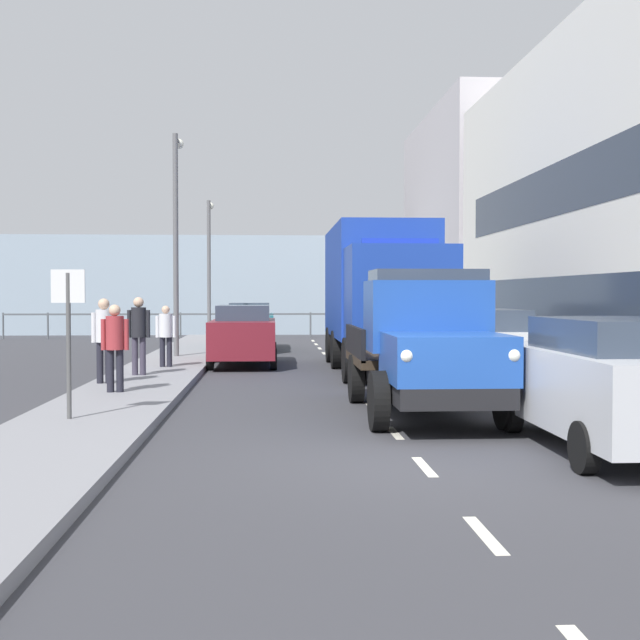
{
  "coord_description": "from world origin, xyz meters",
  "views": [
    {
      "loc": [
        1.78,
        9.76,
        2.02
      ],
      "look_at": [
        0.74,
        -7.91,
        1.47
      ],
      "focal_mm": 45.75,
      "sensor_mm": 36.0,
      "label": 1
    }
  ],
  "objects_px": {
    "truck_vintage_blue": "(427,346)",
    "pedestrian_couple_b": "(166,331)",
    "car_silver_kerbside_near": "(610,381)",
    "lamp_post_far": "(209,255)",
    "lamp_post_promenade": "(176,225)",
    "car_black_kerbside_2": "(432,336)",
    "lorry_cargo_blue": "(383,293)",
    "car_white_kerbside_1": "(483,349)",
    "pedestrian_near_railing": "(115,341)",
    "car_teal_oppositeside_1": "(250,326)",
    "car_maroon_oppositeside_0": "(244,334)",
    "pedestrian_in_dark_coat": "(104,333)",
    "pedestrian_strolling": "(139,329)",
    "car_grey_kerbside_3": "(404,328)",
    "street_sign": "(68,317)"
  },
  "relations": [
    {
      "from": "car_silver_kerbside_near",
      "to": "lamp_post_far",
      "type": "xyz_separation_m",
      "value": [
        7.11,
        -25.42,
        2.84
      ]
    },
    {
      "from": "car_maroon_oppositeside_0",
      "to": "car_teal_oppositeside_1",
      "type": "height_order",
      "value": "same"
    },
    {
      "from": "car_black_kerbside_2",
      "to": "lamp_post_far",
      "type": "distance_m",
      "value": 15.6
    },
    {
      "from": "lorry_cargo_blue",
      "to": "car_teal_oppositeside_1",
      "type": "height_order",
      "value": "lorry_cargo_blue"
    },
    {
      "from": "pedestrian_in_dark_coat",
      "to": "lamp_post_promenade",
      "type": "distance_m",
      "value": 8.34
    },
    {
      "from": "car_white_kerbside_1",
      "to": "pedestrian_near_railing",
      "type": "bearing_deg",
      "value": 6.67
    },
    {
      "from": "lamp_post_promenade",
      "to": "lorry_cargo_blue",
      "type": "bearing_deg",
      "value": 146.58
    },
    {
      "from": "pedestrian_near_railing",
      "to": "pedestrian_couple_b",
      "type": "bearing_deg",
      "value": -92.7
    },
    {
      "from": "car_teal_oppositeside_1",
      "to": "pedestrian_strolling",
      "type": "height_order",
      "value": "pedestrian_strolling"
    },
    {
      "from": "car_maroon_oppositeside_0",
      "to": "pedestrian_couple_b",
      "type": "distance_m",
      "value": 2.73
    },
    {
      "from": "car_teal_oppositeside_1",
      "to": "pedestrian_couple_b",
      "type": "relative_size",
      "value": 2.86
    },
    {
      "from": "pedestrian_strolling",
      "to": "car_maroon_oppositeside_0",
      "type": "bearing_deg",
      "value": -119.4
    },
    {
      "from": "car_white_kerbside_1",
      "to": "street_sign",
      "type": "height_order",
      "value": "street_sign"
    },
    {
      "from": "pedestrian_couple_b",
      "to": "lamp_post_promenade",
      "type": "relative_size",
      "value": 0.23
    },
    {
      "from": "car_maroon_oppositeside_0",
      "to": "lamp_post_promenade",
      "type": "relative_size",
      "value": 0.63
    },
    {
      "from": "car_black_kerbside_2",
      "to": "pedestrian_couple_b",
      "type": "distance_m",
      "value": 7.18
    },
    {
      "from": "lorry_cargo_blue",
      "to": "pedestrian_in_dark_coat",
      "type": "relative_size",
      "value": 4.58
    },
    {
      "from": "truck_vintage_blue",
      "to": "pedestrian_couple_b",
      "type": "relative_size",
      "value": 3.56
    },
    {
      "from": "car_grey_kerbside_3",
      "to": "pedestrian_in_dark_coat",
      "type": "xyz_separation_m",
      "value": [
        7.92,
        9.52,
        0.31
      ]
    },
    {
      "from": "pedestrian_strolling",
      "to": "car_silver_kerbside_near",
      "type": "bearing_deg",
      "value": 130.25
    },
    {
      "from": "car_silver_kerbside_near",
      "to": "car_teal_oppositeside_1",
      "type": "relative_size",
      "value": 0.99
    },
    {
      "from": "car_white_kerbside_1",
      "to": "pedestrian_strolling",
      "type": "xyz_separation_m",
      "value": [
        7.48,
        -2.47,
        0.33
      ]
    },
    {
      "from": "pedestrian_near_railing",
      "to": "lamp_post_promenade",
      "type": "height_order",
      "value": "lamp_post_promenade"
    },
    {
      "from": "truck_vintage_blue",
      "to": "car_maroon_oppositeside_0",
      "type": "distance_m",
      "value": 10.51
    },
    {
      "from": "car_white_kerbside_1",
      "to": "lamp_post_promenade",
      "type": "relative_size",
      "value": 0.58
    },
    {
      "from": "lorry_cargo_blue",
      "to": "lamp_post_promenade",
      "type": "height_order",
      "value": "lamp_post_promenade"
    },
    {
      "from": "car_teal_oppositeside_1",
      "to": "car_silver_kerbside_near",
      "type": "bearing_deg",
      "value": 104.97
    },
    {
      "from": "car_black_kerbside_2",
      "to": "pedestrian_strolling",
      "type": "height_order",
      "value": "pedestrian_strolling"
    },
    {
      "from": "pedestrian_strolling",
      "to": "lamp_post_far",
      "type": "xyz_separation_m",
      "value": [
        -0.37,
        -16.59,
        2.51
      ]
    },
    {
      "from": "lorry_cargo_blue",
      "to": "car_silver_kerbside_near",
      "type": "bearing_deg",
      "value": 97.6
    },
    {
      "from": "lorry_cargo_blue",
      "to": "pedestrian_in_dark_coat",
      "type": "distance_m",
      "value": 7.6
    },
    {
      "from": "pedestrian_in_dark_coat",
      "to": "car_silver_kerbside_near",
      "type": "bearing_deg",
      "value": 138.17
    },
    {
      "from": "lamp_post_promenade",
      "to": "truck_vintage_blue",
      "type": "bearing_deg",
      "value": 114.58
    },
    {
      "from": "car_black_kerbside_2",
      "to": "lorry_cargo_blue",
      "type": "bearing_deg",
      "value": 28.61
    },
    {
      "from": "car_silver_kerbside_near",
      "to": "lamp_post_promenade",
      "type": "height_order",
      "value": "lamp_post_promenade"
    },
    {
      "from": "truck_vintage_blue",
      "to": "pedestrian_near_railing",
      "type": "bearing_deg",
      "value": -24.8
    },
    {
      "from": "car_maroon_oppositeside_0",
      "to": "pedestrian_in_dark_coat",
      "type": "xyz_separation_m",
      "value": [
        2.73,
        5.81,
        0.31
      ]
    },
    {
      "from": "pedestrian_couple_b",
      "to": "car_black_kerbside_2",
      "type": "bearing_deg",
      "value": -173.27
    },
    {
      "from": "car_maroon_oppositeside_0",
      "to": "pedestrian_near_railing",
      "type": "height_order",
      "value": "pedestrian_near_railing"
    },
    {
      "from": "car_black_kerbside_2",
      "to": "pedestrian_near_railing",
      "type": "bearing_deg",
      "value": 40.55
    },
    {
      "from": "lorry_cargo_blue",
      "to": "pedestrian_strolling",
      "type": "distance_m",
      "value": 6.45
    },
    {
      "from": "lorry_cargo_blue",
      "to": "pedestrian_couple_b",
      "type": "relative_size",
      "value": 5.17
    },
    {
      "from": "pedestrian_near_railing",
      "to": "pedestrian_couple_b",
      "type": "height_order",
      "value": "pedestrian_near_railing"
    },
    {
      "from": "car_black_kerbside_2",
      "to": "street_sign",
      "type": "bearing_deg",
      "value": 52.47
    },
    {
      "from": "pedestrian_near_railing",
      "to": "pedestrian_couple_b",
      "type": "distance_m",
      "value": 5.49
    },
    {
      "from": "car_black_kerbside_2",
      "to": "car_maroon_oppositeside_0",
      "type": "height_order",
      "value": "same"
    },
    {
      "from": "truck_vintage_blue",
      "to": "lorry_cargo_blue",
      "type": "distance_m",
      "value": 8.14
    },
    {
      "from": "car_black_kerbside_2",
      "to": "lamp_post_promenade",
      "type": "xyz_separation_m",
      "value": [
        7.3,
        -3.04,
        3.26
      ]
    },
    {
      "from": "pedestrian_near_railing",
      "to": "pedestrian_strolling",
      "type": "xyz_separation_m",
      "value": [
        0.09,
        -3.33,
        0.09
      ]
    },
    {
      "from": "lamp_post_far",
      "to": "pedestrian_couple_b",
      "type": "bearing_deg",
      "value": 89.91
    }
  ]
}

